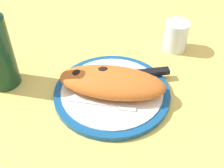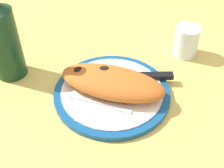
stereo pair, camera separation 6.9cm
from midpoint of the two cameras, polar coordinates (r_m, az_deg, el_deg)
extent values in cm
cube|color=#DBB756|center=(72.92, 2.72, -3.12)|extent=(150.00, 150.00, 3.00)
cylinder|color=navy|center=(71.36, 2.78, -1.89)|extent=(28.37, 28.37, 1.38)
cylinder|color=white|center=(70.77, 2.80, -1.41)|extent=(24.82, 24.82, 0.30)
ellipsoid|color=#C16023|center=(69.19, 2.86, 0.42)|extent=(25.62, 11.08, 5.14)
ellipsoid|color=black|center=(69.64, -3.71, 2.53)|extent=(3.05, 3.00, 0.89)
ellipsoid|color=black|center=(69.04, 1.34, 2.69)|extent=(3.09, 2.99, 0.99)
cube|color=silver|center=(67.78, -1.37, -3.43)|extent=(12.35, 0.92, 0.40)
cube|color=silver|center=(66.35, 5.35, -4.96)|extent=(4.00, 2.21, 0.40)
cube|color=silver|center=(73.75, 2.78, 1.16)|extent=(13.18, 5.78, 0.40)
cube|color=black|center=(74.97, 11.23, 1.46)|extent=(8.86, 4.66, 1.20)
cylinder|color=silver|center=(85.64, 16.63, 7.94)|extent=(6.78, 6.78, 8.64)
cylinder|color=silver|center=(86.87, 16.34, 6.72)|extent=(6.24, 6.24, 3.75)
cylinder|color=#14381E|center=(76.05, -17.82, 7.35)|extent=(7.91, 7.91, 18.39)
camera|label=1|loc=(0.03, -87.13, 2.64)|focal=46.79mm
camera|label=2|loc=(0.03, 92.87, -2.64)|focal=46.79mm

